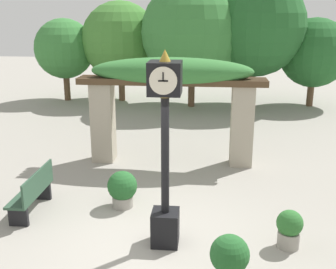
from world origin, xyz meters
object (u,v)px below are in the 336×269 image
object	(u,v)px
potted_plant_near_right	(289,228)
park_bench	(33,192)
potted_plant_far_left	(230,257)
potted_plant_near_left	(122,188)
pedestal_clock	(165,151)

from	to	relation	value
potted_plant_near_right	park_bench	distance (m)	5.03
potted_plant_far_left	park_bench	world-z (taller)	park_bench
potted_plant_near_left	potted_plant_near_right	size ratio (longest dim) A/B	1.13
pedestal_clock	potted_plant_near_left	world-z (taller)	pedestal_clock
potted_plant_far_left	park_bench	xyz separation A→B (m)	(-3.87, 2.05, -0.05)
potted_plant_near_right	park_bench	world-z (taller)	park_bench
potted_plant_near_right	potted_plant_far_left	size ratio (longest dim) A/B	0.85
pedestal_clock	potted_plant_far_left	distance (m)	1.97
potted_plant_near_right	pedestal_clock	bearing A→B (deg)	-177.91
potted_plant_near_left	potted_plant_far_left	world-z (taller)	potted_plant_far_left
potted_plant_near_left	potted_plant_near_right	bearing A→B (deg)	-22.04
potted_plant_near_left	park_bench	bearing A→B (deg)	-166.83
pedestal_clock	park_bench	bearing A→B (deg)	161.11
potted_plant_near_left	pedestal_clock	bearing A→B (deg)	-52.75
potted_plant_near_left	potted_plant_near_right	world-z (taller)	potted_plant_near_left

